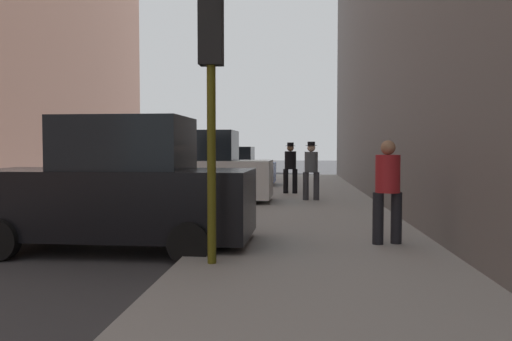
{
  "coord_description": "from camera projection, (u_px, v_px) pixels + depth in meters",
  "views": [
    {
      "loc": [
        5.67,
        -10.06,
        1.73
      ],
      "look_at": [
        4.32,
        6.12,
        1.0
      ],
      "focal_mm": 35.0,
      "sensor_mm": 36.0,
      "label": 1
    }
  ],
  "objects": [
    {
      "name": "traffic_light",
      "position": [
        211.0,
        72.0,
        6.74
      ],
      "size": [
        0.32,
        0.32,
        3.6
      ],
      "color": "#514C0F",
      "rests_on": "sidewalk"
    },
    {
      "name": "fire_hydrant",
      "position": [
        259.0,
        187.0,
        15.98
      ],
      "size": [
        0.42,
        0.22,
        0.7
      ],
      "color": "red",
      "rests_on": "sidewalk"
    },
    {
      "name": "pedestrian_with_fedora",
      "position": [
        290.0,
        165.0,
        17.41
      ],
      "size": [
        0.5,
        0.4,
        1.78
      ],
      "color": "black",
      "rests_on": "sidewalk"
    },
    {
      "name": "parked_blue_sedan",
      "position": [
        228.0,
        169.0,
        21.58
      ],
      "size": [
        4.24,
        2.14,
        1.79
      ],
      "color": "navy",
      "rests_on": "ground_plane"
    },
    {
      "name": "pedestrian_with_beanie",
      "position": [
        311.0,
        168.0,
        15.13
      ],
      "size": [
        0.51,
        0.41,
        1.78
      ],
      "color": "#333338",
      "rests_on": "sidewalk"
    },
    {
      "name": "ground_plane",
      "position": [
        29.0,
        230.0,
        10.56
      ],
      "size": [
        120.0,
        120.0,
        0.0
      ],
      "primitive_type": "plane",
      "color": "#38383A"
    },
    {
      "name": "parked_black_suv",
      "position": [
        118.0,
        190.0,
        8.39
      ],
      "size": [
        4.63,
        2.13,
        2.25
      ],
      "color": "black",
      "rests_on": "ground_plane"
    },
    {
      "name": "parked_white_van",
      "position": [
        196.0,
        172.0,
        14.87
      ],
      "size": [
        4.63,
        2.12,
        2.25
      ],
      "color": "silver",
      "rests_on": "ground_plane"
    },
    {
      "name": "sidewalk",
      "position": [
        314.0,
        230.0,
        10.06
      ],
      "size": [
        4.0,
        40.0,
        0.15
      ],
      "primitive_type": "cube",
      "color": "gray",
      "rests_on": "ground_plane"
    },
    {
      "name": "pedestrian_in_red_jacket",
      "position": [
        388.0,
        186.0,
        8.19
      ],
      "size": [
        0.53,
        0.49,
        1.71
      ],
      "color": "black",
      "rests_on": "sidewalk"
    }
  ]
}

